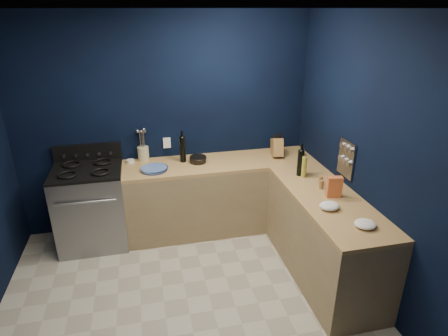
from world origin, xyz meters
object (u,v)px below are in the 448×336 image
object	(u,v)px
plate_stack	(154,169)
gas_range	(92,208)
utensil_crock	(143,153)
crouton_bag	(334,187)
knife_block	(277,147)

from	to	relation	value
plate_stack	gas_range	bearing A→B (deg)	173.55
utensil_crock	crouton_bag	bearing A→B (deg)	-38.04
gas_range	plate_stack	bearing A→B (deg)	-6.45
plate_stack	knife_block	bearing A→B (deg)	4.70
crouton_bag	plate_stack	bearing A→B (deg)	158.89
gas_range	utensil_crock	xyz separation A→B (m)	(0.64, 0.27, 0.52)
knife_block	crouton_bag	bearing A→B (deg)	-73.34
plate_stack	knife_block	distance (m)	1.52
plate_stack	crouton_bag	world-z (taller)	crouton_bag
plate_stack	utensil_crock	size ratio (longest dim) A/B	1.75
gas_range	crouton_bag	bearing A→B (deg)	-24.91
utensil_crock	crouton_bag	world-z (taller)	crouton_bag
crouton_bag	gas_range	bearing A→B (deg)	165.75
gas_range	crouton_bag	size ratio (longest dim) A/B	4.39
knife_block	crouton_bag	xyz separation A→B (m)	(0.16, -1.16, -0.01)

